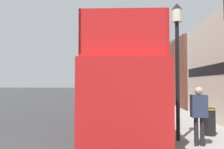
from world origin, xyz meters
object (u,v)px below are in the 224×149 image
at_px(litter_bin, 209,121).
at_px(lamp_post_second, 152,64).
at_px(parked_car_ahead_of_bus, 128,101).
at_px(lamp_post_nearest, 177,45).
at_px(tour_bus, 122,89).
at_px(pedestrian_second, 199,110).
at_px(lamp_post_third, 140,69).

bearing_deg(litter_bin, lamp_post_second, 98.14).
height_order(parked_car_ahead_of_bus, lamp_post_nearest, lamp_post_nearest).
bearing_deg(tour_bus, pedestrian_second, -58.25).
relative_size(tour_bus, lamp_post_nearest, 2.30).
height_order(lamp_post_second, litter_bin, lamp_post_second).
bearing_deg(lamp_post_nearest, lamp_post_third, 89.89).
distance_m(tour_bus, lamp_post_third, 14.65).
distance_m(parked_car_ahead_of_bus, lamp_post_second, 3.95).
height_order(tour_bus, lamp_post_nearest, lamp_post_nearest).
relative_size(lamp_post_nearest, lamp_post_third, 0.92).
relative_size(lamp_post_second, lamp_post_third, 0.96).
relative_size(lamp_post_third, litter_bin, 5.07).
bearing_deg(tour_bus, litter_bin, -36.52).
height_order(tour_bus, parked_car_ahead_of_bus, tour_bus).
height_order(parked_car_ahead_of_bus, lamp_post_second, lamp_post_second).
bearing_deg(lamp_post_third, pedestrian_second, -88.52).
bearing_deg(tour_bus, lamp_post_third, 80.78).
height_order(lamp_post_third, litter_bin, lamp_post_third).
xyz_separation_m(parked_car_ahead_of_bus, litter_bin, (2.88, -9.96, 0.05)).
xyz_separation_m(parked_car_ahead_of_bus, lamp_post_nearest, (1.50, -10.79, 2.81)).
bearing_deg(lamp_post_second, lamp_post_third, 91.35).
xyz_separation_m(lamp_post_nearest, lamp_post_third, (0.03, 17.62, 0.25)).
height_order(lamp_post_second, lamp_post_third, lamp_post_third).
distance_m(lamp_post_third, litter_bin, 17.11).
distance_m(lamp_post_nearest, lamp_post_third, 17.62).
bearing_deg(parked_car_ahead_of_bus, litter_bin, -76.99).
xyz_separation_m(lamp_post_second, litter_bin, (1.14, -7.98, -2.89)).
height_order(tour_bus, lamp_post_third, lamp_post_third).
bearing_deg(pedestrian_second, litter_bin, 59.05).
bearing_deg(litter_bin, lamp_post_nearest, -148.98).
relative_size(lamp_post_nearest, lamp_post_second, 0.96).
relative_size(parked_car_ahead_of_bus, litter_bin, 4.02).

